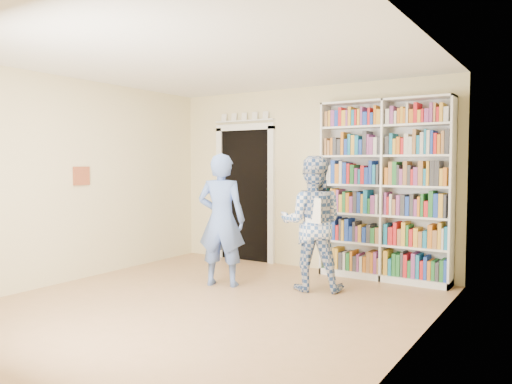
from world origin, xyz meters
The scene contains 11 objects.
floor centered at (0.00, 0.00, 0.00)m, with size 5.00×5.00×0.00m, color #A77E51.
ceiling centered at (0.00, 0.00, 2.70)m, with size 5.00×5.00×0.00m, color white.
wall_back centered at (0.00, 2.50, 1.35)m, with size 4.50×4.50×0.00m, color beige.
wall_left centered at (-2.25, 0.00, 1.35)m, with size 5.00×5.00×0.00m, color beige.
wall_right centered at (2.25, 0.00, 1.35)m, with size 5.00×5.00×0.00m, color beige.
bookshelf centered at (1.24, 2.34, 1.22)m, with size 1.76×0.33×2.41m.
doorway centered at (-1.10, 2.48, 1.18)m, with size 1.10×0.08×2.43m.
wall_art centered at (-2.23, 0.20, 1.40)m, with size 0.03×0.25×0.25m, color maroon.
man_blue centered at (-0.41, 0.91, 0.85)m, with size 0.62×0.41×1.70m, color #5877C5.
man_plaid centered at (0.67, 1.34, 0.83)m, with size 0.81×0.63×1.66m, color #32569A.
paper_sheet centered at (0.79, 1.12, 1.01)m, with size 0.21×0.01×0.30m, color white.
Camera 1 is at (3.38, -4.19, 1.57)m, focal length 35.00 mm.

